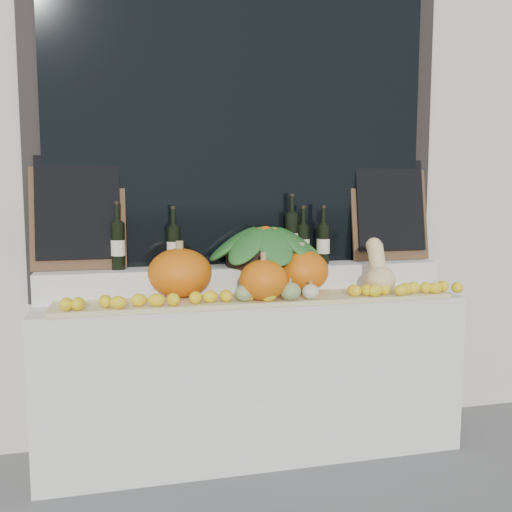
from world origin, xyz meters
TOP-DOWN VIEW (x-y plane):
  - storefront_facade at (0.00, 2.25)m, footprint 7.00×0.94m
  - display_sill at (0.00, 1.52)m, footprint 2.30×0.55m
  - rear_tier at (0.00, 1.68)m, footprint 2.30×0.25m
  - straw_bedding at (0.00, 1.40)m, footprint 2.10×0.32m
  - pumpkin_left at (-0.40, 1.51)m, footprint 0.44×0.44m
  - pumpkin_right at (0.27, 1.49)m, footprint 0.38×0.38m
  - pumpkin_center at (0.01, 1.32)m, footprint 0.31×0.31m
  - butternut_squash at (0.68, 1.38)m, footprint 0.17×0.22m
  - decorative_gourds at (0.08, 1.29)m, footprint 0.44×0.13m
  - lemon_heap at (0.00, 1.29)m, footprint 2.20×0.16m
  - produce_bowl at (0.11, 1.66)m, footprint 0.71×0.71m
  - wine_bottle_far_left at (-0.72, 1.68)m, footprint 0.08×0.08m
  - wine_bottle_near_left at (-0.42, 1.67)m, footprint 0.08×0.08m
  - wine_bottle_tall at (0.28, 1.70)m, footprint 0.08×0.08m
  - wine_bottle_near_right at (0.34, 1.67)m, footprint 0.08×0.08m
  - wine_bottle_far_right at (0.45, 1.64)m, footprint 0.08×0.08m
  - chalkboard_left at (-0.92, 1.74)m, footprint 0.50×0.13m
  - chalkboard_right at (0.92, 1.74)m, footprint 0.50×0.13m

SIDE VIEW (x-z plane):
  - display_sill at x=0.00m, z-range 0.00..0.88m
  - straw_bedding at x=0.00m, z-range 0.88..0.90m
  - lemon_heap at x=0.00m, z-range 0.91..0.97m
  - decorative_gourds at x=0.08m, z-range 0.88..1.03m
  - rear_tier at x=0.00m, z-range 0.88..1.04m
  - pumpkin_center at x=0.01m, z-range 0.91..1.12m
  - butternut_squash at x=0.68m, z-range 0.87..1.17m
  - pumpkin_right at x=0.27m, z-range 0.91..1.14m
  - pumpkin_left at x=-0.40m, z-range 0.91..1.16m
  - produce_bowl at x=0.11m, z-range 1.03..1.27m
  - wine_bottle_near_right at x=0.34m, z-range 0.99..1.33m
  - wine_bottle_far_right at x=0.45m, z-range 0.99..1.33m
  - wine_bottle_near_left at x=-0.42m, z-range 0.99..1.33m
  - wine_bottle_far_left at x=-0.72m, z-range 0.99..1.36m
  - wine_bottle_tall at x=0.28m, z-range 0.99..1.40m
  - chalkboard_left at x=-0.92m, z-range 1.05..1.67m
  - chalkboard_right at x=0.92m, z-range 1.05..1.67m
  - storefront_facade at x=0.00m, z-range 0.00..4.50m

